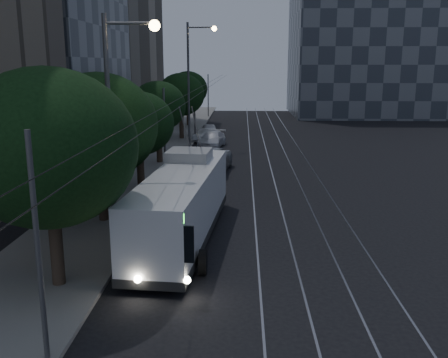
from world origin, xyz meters
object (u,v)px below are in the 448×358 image
object	(u,v)px
trolleybus	(183,203)
streetlamp_far	(193,74)
pickup_silver	(209,161)
car_white_a	(193,161)
car_white_c	(206,135)
car_white_d	(210,131)
car_white_b	(212,139)
streetlamp_near	(119,109)

from	to	relation	value
trolleybus	streetlamp_far	size ratio (longest dim) A/B	1.07
pickup_silver	car_white_a	distance (m)	1.61
car_white_c	trolleybus	bearing A→B (deg)	-64.53
car_white_a	car_white_d	xyz separation A→B (m)	(0.21, 15.50, 0.10)
car_white_a	car_white_b	world-z (taller)	car_white_b
car_white_b	car_white_c	distance (m)	3.51
car_white_b	streetlamp_near	distance (m)	25.65
pickup_silver	car_white_b	distance (m)	10.99
car_white_a	pickup_silver	bearing A→B (deg)	-41.72
car_white_a	streetlamp_far	distance (m)	11.26
car_white_a	streetlamp_near	world-z (taller)	streetlamp_near
trolleybus	car_white_d	world-z (taller)	trolleybus
car_white_d	streetlamp_near	size ratio (longest dim) A/B	0.45
car_white_c	car_white_b	bearing A→B (deg)	-53.32
car_white_b	car_white_d	world-z (taller)	car_white_d
trolleybus	car_white_b	bearing A→B (deg)	95.39
pickup_silver	car_white_c	distance (m)	14.45
pickup_silver	car_white_c	bearing A→B (deg)	100.61
trolleybus	car_white_c	world-z (taller)	trolleybus
trolleybus	pickup_silver	xyz separation A→B (m)	(0.20, 13.64, -0.79)
car_white_d	streetlamp_near	bearing A→B (deg)	-100.70
trolleybus	car_white_d	distance (m)	30.15
streetlamp_far	pickup_silver	bearing A→B (deg)	-78.85
trolleybus	car_white_a	world-z (taller)	trolleybus
trolleybus	car_white_d	bearing A→B (deg)	96.41
car_white_b	car_white_d	size ratio (longest dim) A/B	1.13
trolleybus	pickup_silver	size ratio (longest dim) A/B	2.00
car_white_a	car_white_d	world-z (taller)	car_white_d
streetlamp_near	pickup_silver	bearing A→B (deg)	79.16
car_white_c	streetlamp_near	xyz separation A→B (m)	(-1.42, -28.48, 5.08)
trolleybus	pickup_silver	bearing A→B (deg)	93.94
trolleybus	streetlamp_far	bearing A→B (deg)	99.22
car_white_c	streetlamp_near	size ratio (longest dim) A/B	0.39
car_white_a	car_white_b	distance (m)	10.03
trolleybus	car_white_d	xyz separation A→B (m)	(-0.86, 30.12, -0.88)
pickup_silver	car_white_d	distance (m)	16.51
car_white_d	streetlamp_near	distance (m)	31.00
trolleybus	car_white_b	size ratio (longest dim) A/B	2.45
car_white_a	car_white_d	distance (m)	15.50
car_white_a	streetlamp_near	distance (m)	15.95
car_white_c	streetlamp_far	xyz separation A→B (m)	(-0.80, -3.87, 5.94)
car_white_a	car_white_d	bearing A→B (deg)	85.35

